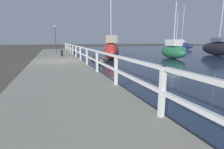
{
  "coord_description": "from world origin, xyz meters",
  "views": [
    {
      "loc": [
        -0.29,
        -13.65,
        1.8
      ],
      "look_at": [
        3.08,
        -3.65,
        -0.3
      ],
      "focal_mm": 28.0,
      "sensor_mm": 36.0,
      "label": 1
    }
  ],
  "objects": [
    {
      "name": "sailboat_green",
      "position": [
        10.87,
        0.7,
        0.74
      ],
      "size": [
        1.44,
        3.4,
        5.28
      ],
      "rotation": [
        0.0,
        0.0,
        0.0
      ],
      "color": "#236B42",
      "rests_on": "water_surface"
    },
    {
      "name": "sailboat_navy",
      "position": [
        23.69,
        14.81,
        0.73
      ],
      "size": [
        2.67,
        4.6,
        7.88
      ],
      "rotation": [
        0.0,
        0.0,
        0.4
      ],
      "color": "#192347",
      "rests_on": "water_surface"
    },
    {
      "name": "boulder_upstream",
      "position": [
        3.04,
        -1.11,
        0.3
      ],
      "size": [
        0.79,
        0.71,
        0.59
      ],
      "color": "slate",
      "rests_on": "ground"
    },
    {
      "name": "boulder_far_strip",
      "position": [
        2.86,
        8.28,
        0.21
      ],
      "size": [
        0.56,
        0.5,
        0.42
      ],
      "color": "slate",
      "rests_on": "ground"
    },
    {
      "name": "sailboat_black",
      "position": [
        17.9,
        1.74,
        0.87
      ],
      "size": [
        1.96,
        5.08,
        6.41
      ],
      "rotation": [
        0.0,
        0.0,
        -0.11
      ],
      "color": "black",
      "rests_on": "water_surface"
    },
    {
      "name": "sailboat_teal",
      "position": [
        18.22,
        9.59,
        0.56
      ],
      "size": [
        1.56,
        5.03,
        5.83
      ],
      "rotation": [
        0.0,
        0.0,
        -0.1
      ],
      "color": "#1E707A",
      "rests_on": "water_surface"
    },
    {
      "name": "dock_walkway",
      "position": [
        0.0,
        0.0,
        0.13
      ],
      "size": [
        3.64,
        36.0,
        0.26
      ],
      "color": "gray",
      "rests_on": "ground"
    },
    {
      "name": "boulder_mid_strip",
      "position": [
        2.59,
        12.17,
        0.23
      ],
      "size": [
        0.61,
        0.55,
        0.46
      ],
      "color": "#666056",
      "rests_on": "ground"
    },
    {
      "name": "mooring_bollard",
      "position": [
        0.51,
        3.65,
        0.57
      ],
      "size": [
        0.23,
        0.23,
        0.63
      ],
      "color": "black",
      "rests_on": "dock_walkway"
    },
    {
      "name": "boulder_near_dock",
      "position": [
        3.09,
        1.78,
        0.18
      ],
      "size": [
        0.47,
        0.42,
        0.35
      ],
      "color": "#666056",
      "rests_on": "ground"
    },
    {
      "name": "railing",
      "position": [
        1.72,
        -0.0,
        0.96
      ],
      "size": [
        0.1,
        32.5,
        1.04
      ],
      "color": "white",
      "rests_on": "dock_walkway"
    },
    {
      "name": "boulder_downstream",
      "position": [
        3.36,
        -0.25,
        0.14
      ],
      "size": [
        0.38,
        0.35,
        0.29
      ],
      "color": "gray",
      "rests_on": "ground"
    },
    {
      "name": "dock_lamp",
      "position": [
        0.1,
        8.18,
        2.44
      ],
      "size": [
        0.22,
        0.22,
        3.21
      ],
      "color": "#2D2D33",
      "rests_on": "dock_walkway"
    },
    {
      "name": "sailboat_red",
      "position": [
        4.94,
        2.14,
        0.91
      ],
      "size": [
        2.65,
        5.0,
        6.24
      ],
      "rotation": [
        0.0,
        0.0,
        -0.26
      ],
      "color": "red",
      "rests_on": "water_surface"
    },
    {
      "name": "ground_plane",
      "position": [
        0.0,
        0.0,
        0.0
      ],
      "size": [
        120.0,
        120.0,
        0.0
      ],
      "primitive_type": "plane",
      "color": "#4C473D"
    }
  ]
}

